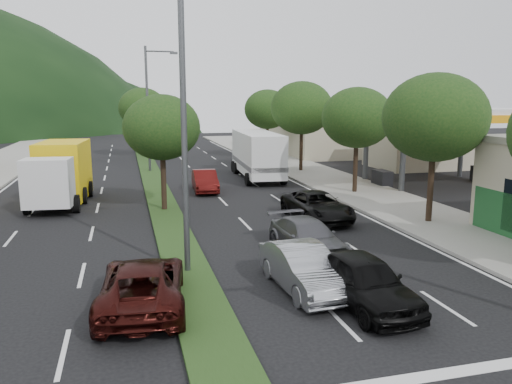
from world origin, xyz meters
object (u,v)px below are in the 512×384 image
object	(u,v)px
car_queue_b	(308,237)
box_truck	(61,175)
tree_r_c	(357,118)
streetlight_near	(190,108)
streetlight_mid	(150,103)
tree_med_near	(162,128)
suv_maroon	(143,284)
tree_r_e	(267,109)
car_queue_d	(317,206)
car_queue_c	(205,181)
motorhome	(257,154)
car_queue_a	(364,281)
sedan_silver	(303,268)
tree_r_d	(302,108)
tree_med_far	(143,108)
tree_r_b	(435,118)

from	to	relation	value
car_queue_b	box_truck	bearing A→B (deg)	123.22
tree_r_c	box_truck	bearing A→B (deg)	175.00
streetlight_near	streetlight_mid	world-z (taller)	same
tree_med_near	suv_maroon	size ratio (longest dim) A/B	1.20
tree_r_e	box_truck	bearing A→B (deg)	-133.41
car_queue_d	car_queue_c	bearing A→B (deg)	111.73
tree_r_c	box_truck	size ratio (longest dim) A/B	0.90
tree_r_e	car_queue_d	xyz separation A→B (m)	(-4.86, -25.90, -4.20)
motorhome	tree_r_e	bearing A→B (deg)	74.56
tree_r_c	car_queue_d	world-z (taller)	tree_r_c
tree_med_near	car_queue_a	world-z (taller)	tree_med_near
tree_r_c	car_queue_c	size ratio (longest dim) A/B	1.55
tree_r_c	sedan_silver	bearing A→B (deg)	-121.13
tree_r_e	car_queue_a	size ratio (longest dim) A/B	1.52
box_truck	car_queue_b	bearing A→B (deg)	134.29
tree_r_e	car_queue_a	world-z (taller)	tree_r_e
streetlight_mid	car_queue_d	bearing A→B (deg)	-69.87
sedan_silver	car_queue_b	xyz separation A→B (m)	(1.44, 3.43, -0.04)
tree_r_d	sedan_silver	bearing A→B (deg)	-109.63
tree_r_d	car_queue_d	distance (m)	17.23
car_queue_b	car_queue_d	size ratio (longest dim) A/B	0.91
tree_med_far	streetlight_mid	size ratio (longest dim) A/B	0.69
streetlight_mid	car_queue_d	distance (m)	20.72
tree_med_far	streetlight_near	bearing A→B (deg)	-89.67
streetlight_near	car_queue_b	bearing A→B (deg)	12.46
car_queue_c	tree_r_b	bearing A→B (deg)	-47.77
tree_med_far	streetlight_near	world-z (taller)	streetlight_near
tree_r_b	car_queue_a	distance (m)	11.73
streetlight_mid	car_queue_c	size ratio (longest dim) A/B	2.40
tree_r_e	tree_r_d	bearing A→B (deg)	-90.00
tree_r_d	streetlight_mid	distance (m)	12.18
suv_maroon	tree_r_c	bearing A→B (deg)	-127.74
car_queue_b	streetlight_near	bearing A→B (deg)	-173.49
tree_r_b	tree_r_d	xyz separation A→B (m)	(0.00, 18.00, 0.14)
suv_maroon	box_truck	bearing A→B (deg)	-71.07
tree_r_d	tree_r_e	size ratio (longest dim) A/B	1.07
tree_r_c	car_queue_c	bearing A→B (deg)	160.54
tree_r_c	tree_r_d	size ratio (longest dim) A/B	0.90
tree_r_c	car_queue_a	bearing A→B (deg)	-114.91
tree_r_b	car_queue_c	bearing A→B (deg)	128.85
streetlight_mid	tree_r_c	bearing A→B (deg)	-47.78
tree_r_b	tree_med_near	bearing A→B (deg)	153.43
tree_r_d	tree_r_c	bearing A→B (deg)	-90.00
tree_med_near	streetlight_mid	world-z (taller)	streetlight_mid
streetlight_mid	car_queue_c	world-z (taller)	streetlight_mid
sedan_silver	tree_med_far	bearing A→B (deg)	91.08
streetlight_near	motorhome	xyz separation A→B (m)	(7.49, 19.75, -3.75)
car_queue_a	tree_r_b	bearing A→B (deg)	43.34
tree_med_far	box_truck	bearing A→B (deg)	-103.69
sedan_silver	car_queue_c	distance (m)	17.61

